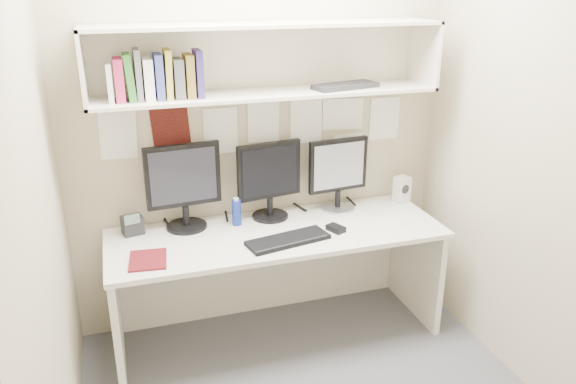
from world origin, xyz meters
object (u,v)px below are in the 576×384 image
object	(u,v)px
monitor_left	(184,184)
desk_phone	(133,225)
maroon_notebook	(148,260)
desk	(277,284)
monitor_center	(269,177)
keyboard	(288,240)
speaker	(402,189)
monitor_right	(338,171)

from	to	relation	value
monitor_left	desk_phone	size ratio (longest dim) A/B	3.65
maroon_notebook	desk	bearing A→B (deg)	18.28
monitor_center	keyboard	bearing A→B (deg)	-99.51
desk	keyboard	world-z (taller)	keyboard
monitor_center	speaker	size ratio (longest dim) A/B	2.76
monitor_left	keyboard	xyz separation A→B (m)	(0.53, -0.39, -0.27)
desk	keyboard	size ratio (longest dim) A/B	4.15
monitor_left	speaker	xyz separation A→B (m)	(1.45, -0.02, -0.19)
speaker	desk_phone	xyz separation A→B (m)	(-1.76, 0.02, -0.03)
desk	speaker	distance (m)	1.06
monitor_right	desk_phone	size ratio (longest dim) A/B	3.29
desk_phone	monitor_left	bearing A→B (deg)	-12.56
monitor_left	monitor_center	world-z (taller)	monitor_left
monitor_center	speaker	distance (m)	0.94
desk	monitor_center	size ratio (longest dim) A/B	4.11
keyboard	monitor_left	bearing A→B (deg)	132.58
monitor_center	maroon_notebook	distance (m)	0.91
monitor_center	maroon_notebook	bearing A→B (deg)	-163.46
desk	keyboard	xyz separation A→B (m)	(0.02, -0.17, 0.38)
desk	speaker	xyz separation A→B (m)	(0.94, 0.20, 0.45)
speaker	desk	bearing A→B (deg)	176.71
monitor_left	speaker	world-z (taller)	monitor_left
monitor_left	monitor_right	distance (m)	0.99
desk	monitor_right	size ratio (longest dim) A/B	4.25
monitor_left	monitor_right	size ratio (longest dim) A/B	1.11
keyboard	speaker	xyz separation A→B (m)	(0.92, 0.37, 0.08)
monitor_left	desk_phone	bearing A→B (deg)	174.72
maroon_notebook	monitor_right	bearing A→B (deg)	23.28
monitor_left	keyboard	bearing A→B (deg)	-41.73
speaker	monitor_left	bearing A→B (deg)	163.94
monitor_center	keyboard	xyz separation A→B (m)	(0.00, -0.39, -0.25)
desk	maroon_notebook	xyz separation A→B (m)	(-0.77, -0.17, 0.37)
monitor_right	desk_phone	distance (m)	1.32
monitor_center	desk_phone	xyz separation A→B (m)	(-0.84, -0.00, -0.21)
keyboard	desk_phone	distance (m)	0.93
monitor_right	maroon_notebook	xyz separation A→B (m)	(-1.25, -0.38, -0.25)
monitor_right	desk_phone	xyz separation A→B (m)	(-1.30, -0.00, -0.20)
monitor_center	maroon_notebook	size ratio (longest dim) A/B	2.04
monitor_center	monitor_right	xyz separation A→B (m)	(0.46, 0.00, -0.01)
keyboard	maroon_notebook	size ratio (longest dim) A/B	2.02
monitor_right	speaker	xyz separation A→B (m)	(0.46, -0.02, -0.17)
keyboard	speaker	bearing A→B (deg)	10.46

